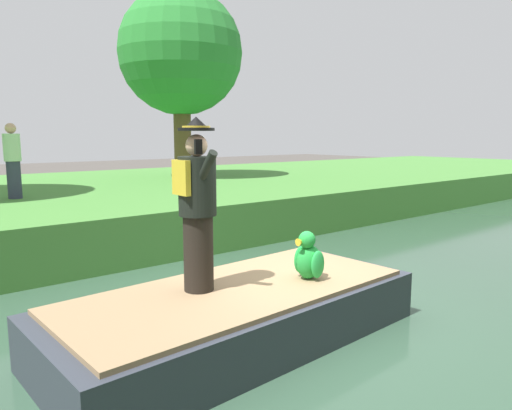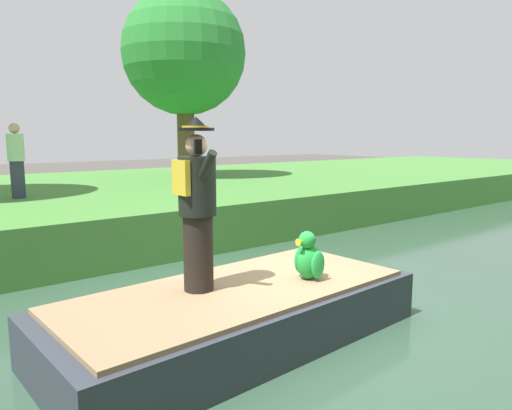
# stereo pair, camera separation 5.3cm
# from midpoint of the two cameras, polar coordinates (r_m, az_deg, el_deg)

# --- Properties ---
(ground_plane) EXTENTS (80.00, 80.00, 0.00)m
(ground_plane) POSITION_cam_midpoint_polar(r_m,az_deg,el_deg) (6.12, 5.58, -14.40)
(ground_plane) COLOR #4C4742
(canal_water) EXTENTS (6.68, 48.00, 0.10)m
(canal_water) POSITION_cam_midpoint_polar(r_m,az_deg,el_deg) (6.11, 5.58, -13.97)
(canal_water) COLOR #33513D
(canal_water) RESTS_ON ground
(grass_bank_near) EXTENTS (10.68, 48.00, 1.03)m
(grass_bank_near) POSITION_cam_midpoint_polar(r_m,az_deg,el_deg) (13.46, -20.89, -0.10)
(grass_bank_near) COLOR #478438
(grass_bank_near) RESTS_ON ground
(boat) EXTENTS (2.00, 4.28, 0.61)m
(boat) POSITION_cam_midpoint_polar(r_m,az_deg,el_deg) (5.40, -1.99, -13.00)
(boat) COLOR #333842
(boat) RESTS_ON canal_water
(person_pirate) EXTENTS (0.61, 0.42, 1.85)m
(person_pirate) POSITION_cam_midpoint_polar(r_m,az_deg,el_deg) (5.03, -6.80, -0.05)
(person_pirate) COLOR black
(person_pirate) RESTS_ON boat
(parrot_plush) EXTENTS (0.36, 0.34, 0.57)m
(parrot_plush) POSITION_cam_midpoint_polar(r_m,az_deg,el_deg) (5.55, 6.66, -6.41)
(parrot_plush) COLOR green
(parrot_plush) RESTS_ON boat
(tree_tall) EXTENTS (3.90, 3.90, 5.89)m
(tree_tall) POSITION_cam_midpoint_polar(r_m,az_deg,el_deg) (15.82, -8.55, 17.59)
(tree_tall) COLOR brown
(tree_tall) RESTS_ON grass_bank_near
(person_bystander) EXTENTS (0.34, 0.34, 1.60)m
(person_bystander) POSITION_cam_midpoint_polar(r_m,az_deg,el_deg) (11.34, -26.78, 4.82)
(person_bystander) COLOR #33384C
(person_bystander) RESTS_ON grass_bank_near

